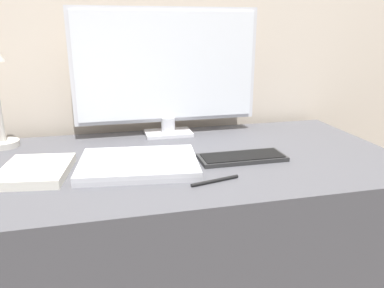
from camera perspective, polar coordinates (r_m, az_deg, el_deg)
The scene contains 7 objects.
desk at distance 1.30m, azimuth -1.20°, elevation -16.76°, with size 1.33×0.68×0.70m.
monitor at distance 1.35m, azimuth -3.94°, elevation 11.19°, with size 0.66×0.11×0.45m.
keyboard at distance 1.14m, azimuth 7.63°, elevation -2.02°, with size 0.26×0.10×0.01m.
laptop at distance 1.07m, azimuth -8.13°, elevation -3.00°, with size 0.35×0.28×0.03m.
ereader at distance 1.05m, azimuth -9.27°, elevation -2.44°, with size 0.14×0.19×0.01m.
notebook at distance 1.09m, azimuth -22.74°, elevation -3.78°, with size 0.20×0.23×0.03m.
pen at distance 0.97m, azimuth 3.53°, elevation -5.60°, with size 0.14×0.04×0.01m.
Camera 1 is at (-0.23, -0.89, 1.08)m, focal length 35.00 mm.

